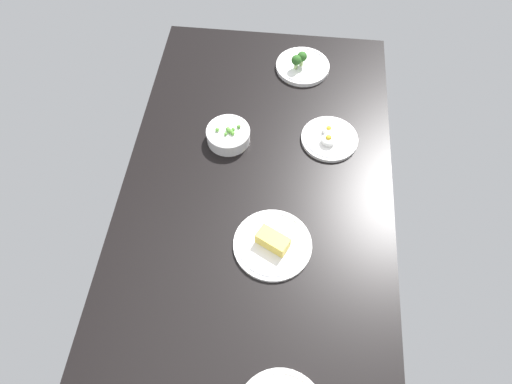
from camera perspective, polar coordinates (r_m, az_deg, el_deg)
dining_table at (r=137.55cm, az=0.00°, el=-0.89°), size 145.90×80.83×4.00cm
plate_eggs at (r=148.88cm, az=9.06°, el=6.61°), size 18.04×18.04×4.60cm
plate_broccoli at (r=170.02cm, az=5.75°, el=15.34°), size 18.99×18.99×7.16cm
plate_cheese at (r=127.14cm, az=2.07°, el=-6.41°), size 21.76×21.76×5.00cm
bowl_peas at (r=146.28cm, az=-3.45°, el=7.09°), size 13.93×13.93×5.72cm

